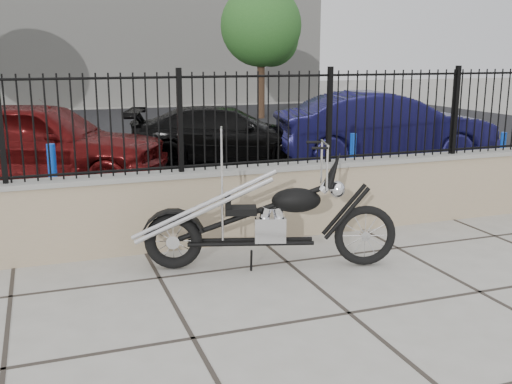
{
  "coord_description": "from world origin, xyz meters",
  "views": [
    {
      "loc": [
        -2.59,
        -4.59,
        2.37
      ],
      "look_at": [
        -0.3,
        1.73,
        0.81
      ],
      "focal_mm": 42.0,
      "sensor_mm": 36.0,
      "label": 1
    }
  ],
  "objects": [
    {
      "name": "car_blue",
      "position": [
        4.55,
        6.81,
        0.78
      ],
      "size": [
        4.98,
        2.51,
        1.57
      ],
      "primitive_type": "imported",
      "rotation": [
        0.0,
        0.0,
        1.38
      ],
      "color": "#100F37",
      "rests_on": "parking_lot"
    },
    {
      "name": "ground_plane",
      "position": [
        0.0,
        0.0,
        0.0
      ],
      "size": [
        90.0,
        90.0,
        0.0
      ],
      "primitive_type": "plane",
      "color": "#99968E",
      "rests_on": "ground"
    },
    {
      "name": "iron_fence",
      "position": [
        0.0,
        2.5,
        1.56
      ],
      "size": [
        14.0,
        0.08,
        1.2
      ],
      "primitive_type": "cube",
      "color": "black",
      "rests_on": "retaining_wall"
    },
    {
      "name": "parking_lot",
      "position": [
        0.0,
        12.5,
        0.0
      ],
      "size": [
        30.0,
        30.0,
        0.0
      ],
      "primitive_type": "plane",
      "color": "black",
      "rests_on": "ground"
    },
    {
      "name": "chopper_motorcycle",
      "position": [
        -0.3,
        1.43,
        0.81
      ],
      "size": [
        2.73,
        1.25,
        1.63
      ],
      "primitive_type": null,
      "rotation": [
        0.0,
        0.0,
        -0.3
      ],
      "color": "black",
      "rests_on": "ground_plane"
    },
    {
      "name": "car_red",
      "position": [
        -2.62,
        6.92,
        0.79
      ],
      "size": [
        4.98,
        3.59,
        1.58
      ],
      "primitive_type": "imported",
      "rotation": [
        0.0,
        0.0,
        1.15
      ],
      "color": "#510B0C",
      "rests_on": "parking_lot"
    },
    {
      "name": "retaining_wall",
      "position": [
        0.0,
        2.5,
        0.48
      ],
      "size": [
        14.0,
        0.36,
        0.96
      ],
      "primitive_type": "cube",
      "color": "gray",
      "rests_on": "ground_plane"
    },
    {
      "name": "background_building",
      "position": [
        0.0,
        26.5,
        4.0
      ],
      "size": [
        22.0,
        6.0,
        8.0
      ],
      "primitive_type": "cube",
      "color": "beige",
      "rests_on": "ground_plane"
    },
    {
      "name": "bollard_a",
      "position": [
        -2.47,
        4.63,
        0.54
      ],
      "size": [
        0.17,
        0.17,
        1.08
      ],
      "primitive_type": "cylinder",
      "rotation": [
        0.0,
        0.0,
        -0.34
      ],
      "color": "#0C41BE",
      "rests_on": "ground_plane"
    },
    {
      "name": "tree_right",
      "position": [
        5.27,
        16.63,
        3.5
      ],
      "size": [
        2.96,
        2.96,
        5.0
      ],
      "rotation": [
        0.0,
        0.0,
        0.25
      ],
      "color": "#382619",
      "rests_on": "ground_plane"
    },
    {
      "name": "bollard_b",
      "position": [
        2.79,
        5.04,
        0.48
      ],
      "size": [
        0.14,
        0.14,
        0.95
      ],
      "primitive_type": "cylinder",
      "rotation": [
        0.0,
        0.0,
        -0.33
      ],
      "color": "#0E38D7",
      "rests_on": "ground_plane"
    },
    {
      "name": "bollard_c",
      "position": [
        5.77,
        4.53,
        0.45
      ],
      "size": [
        0.13,
        0.13,
        0.9
      ],
      "primitive_type": "cylinder",
      "rotation": [
        0.0,
        0.0,
        -0.28
      ],
      "color": "#0D2FC9",
      "rests_on": "ground_plane"
    },
    {
      "name": "car_black",
      "position": [
        1.28,
        8.06,
        0.62
      ],
      "size": [
        4.6,
        2.89,
        1.24
      ],
      "primitive_type": "imported",
      "rotation": [
        0.0,
        0.0,
        1.28
      ],
      "color": "black",
      "rests_on": "parking_lot"
    }
  ]
}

